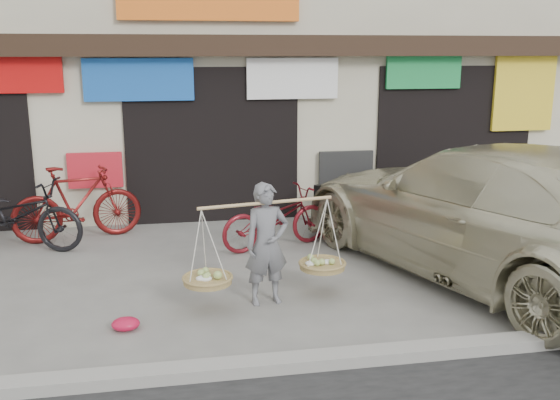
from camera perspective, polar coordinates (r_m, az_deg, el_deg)
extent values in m
plane|color=slate|center=(7.96, -4.00, -8.46)|extent=(70.00, 70.00, 0.00)
cube|color=gray|center=(6.13, -1.84, -14.87)|extent=(70.00, 0.25, 0.12)
cube|color=beige|center=(13.87, -7.36, 15.60)|extent=(14.00, 6.00, 7.00)
cube|color=black|center=(10.71, -6.34, 13.86)|extent=(14.00, 0.35, 0.35)
cube|color=black|center=(11.23, -6.26, 5.14)|extent=(3.00, 0.60, 2.70)
cube|color=black|center=(12.39, 15.08, 5.54)|extent=(3.00, 0.60, 2.70)
cube|color=red|center=(11.03, -23.41, 10.50)|extent=(1.60, 0.08, 0.60)
cube|color=blue|center=(10.77, -12.78, 10.68)|extent=(1.80, 0.08, 0.70)
cube|color=white|center=(10.98, 1.15, 11.06)|extent=(1.60, 0.08, 0.70)
cube|color=#1C8F44|center=(11.70, 12.99, 11.36)|extent=(1.40, 0.08, 0.60)
cube|color=yellow|center=(12.63, 21.37, 9.11)|extent=(1.20, 0.08, 1.40)
cube|color=red|center=(11.00, -16.53, 2.63)|extent=(0.90, 0.08, 0.60)
cube|color=#262626|center=(11.41, 6.05, 2.98)|extent=(1.00, 0.08, 0.60)
cube|color=orange|center=(10.81, -6.46, 17.30)|extent=(3.00, 0.08, 0.50)
imported|color=slate|center=(7.41, -1.23, -4.05)|extent=(0.59, 0.44, 1.48)
cylinder|color=tan|center=(7.27, -1.25, -0.26)|extent=(1.63, 0.33, 0.04)
cylinder|color=#987E48|center=(7.33, -6.63, -7.29)|extent=(0.56, 0.56, 0.07)
ellipsoid|color=#A5BF66|center=(7.31, -6.64, -6.85)|extent=(0.39, 0.39, 0.10)
cylinder|color=#987E48|center=(7.78, 3.88, -6.00)|extent=(0.56, 0.56, 0.07)
ellipsoid|color=#A5BF66|center=(7.76, 3.89, -5.58)|extent=(0.39, 0.39, 0.10)
imported|color=black|center=(10.23, -22.98, -1.28)|extent=(2.21, 1.30, 1.10)
imported|color=maroon|center=(10.44, -18.06, -0.26)|extent=(2.09, 1.02, 1.21)
imported|color=maroon|center=(9.55, -0.38, -1.65)|extent=(1.90, 1.15, 0.94)
imported|color=beige|center=(8.75, 18.52, -0.89)|extent=(4.42, 6.70, 1.80)
cube|color=black|center=(10.96, 6.98, 0.65)|extent=(1.64, 0.65, 0.45)
cube|color=silver|center=(11.04, 6.72, 0.22)|extent=(0.43, 0.17, 0.12)
ellipsoid|color=#BD1135|center=(7.13, -13.93, -10.94)|extent=(0.31, 0.25, 0.14)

